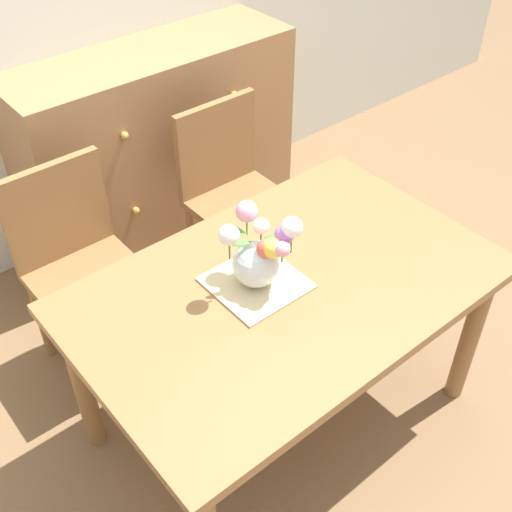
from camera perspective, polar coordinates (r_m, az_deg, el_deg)
name	(u,v)px	position (r m, az deg, el deg)	size (l,w,h in m)	color
ground_plane	(281,414)	(2.68, 2.24, -13.85)	(12.00, 12.00, 0.00)	brown
dining_table	(286,303)	(2.20, 2.66, -4.23)	(1.42, 0.91, 0.72)	olive
chair_left	(78,259)	(2.63, -15.59, -0.22)	(0.42, 0.42, 0.90)	olive
chair_right	(232,187)	(2.93, -2.11, 6.14)	(0.42, 0.42, 0.90)	olive
dresser	(160,147)	(3.30, -8.57, 9.54)	(1.40, 0.47, 1.00)	#9E7047
placemat	(256,283)	(2.12, 0.00, -2.38)	(0.29, 0.29, 0.01)	#CCB789
flower_vase	(259,253)	(2.04, 0.28, 0.24)	(0.24, 0.24, 0.27)	silver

